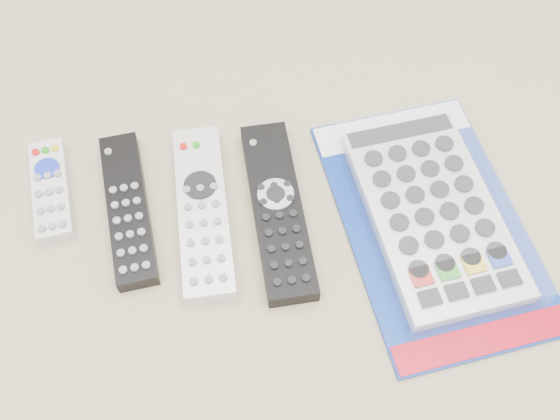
{
  "coord_description": "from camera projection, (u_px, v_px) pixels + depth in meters",
  "views": [
    {
      "loc": [
        0.01,
        -0.35,
        0.62
      ],
      "look_at": [
        0.04,
        0.01,
        0.01
      ],
      "focal_mm": 40.0,
      "sensor_mm": 36.0,
      "label": 1
    }
  ],
  "objects": [
    {
      "name": "remote_small_grey",
      "position": [
        51.0,
        190.0,
        0.73
      ],
      "size": [
        0.06,
        0.14,
        0.02
      ],
      "rotation": [
        0.0,
        0.0,
        0.18
      ],
      "color": "silver",
      "rests_on": "ground"
    },
    {
      "name": "remote_slim_black",
      "position": [
        128.0,
        209.0,
        0.72
      ],
      "size": [
        0.08,
        0.2,
        0.02
      ],
      "rotation": [
        0.0,
        0.0,
        0.16
      ],
      "color": "black",
      "rests_on": "ground"
    },
    {
      "name": "remote_silver_dvd",
      "position": [
        203.0,
        211.0,
        0.71
      ],
      "size": [
        0.07,
        0.22,
        0.03
      ],
      "rotation": [
        0.0,
        0.0,
        0.06
      ],
      "color": "silver",
      "rests_on": "ground"
    },
    {
      "name": "remote_large_black",
      "position": [
        278.0,
        209.0,
        0.71
      ],
      "size": [
        0.07,
        0.23,
        0.03
      ],
      "rotation": [
        0.0,
        0.0,
        0.08
      ],
      "color": "black",
      "rests_on": "ground"
    },
    {
      "name": "jumbo_remote_packaged",
      "position": [
        433.0,
        212.0,
        0.7
      ],
      "size": [
        0.25,
        0.35,
        0.04
      ],
      "rotation": [
        0.0,
        0.0,
        0.17
      ],
      "color": "navy",
      "rests_on": "ground"
    }
  ]
}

